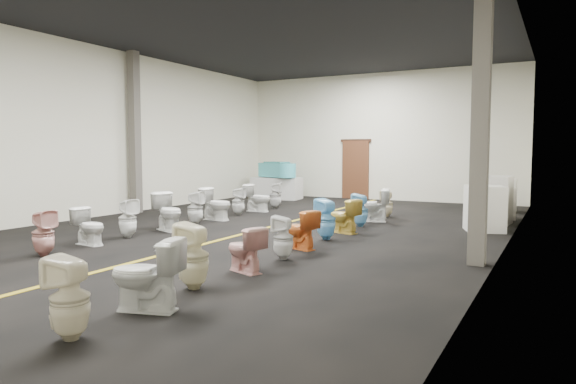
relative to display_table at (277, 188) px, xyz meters
The scene contains 36 objects.
floor 7.29m from the display_table, 63.16° to the right, with size 16.00×16.00×0.00m, color black.
ceiling 8.36m from the display_table, 63.16° to the right, with size 16.00×16.00×0.00m, color black.
wall_back 4.07m from the display_table, 24.61° to the left, with size 10.00×10.00×0.00m, color silver.
wall_left 6.97m from the display_table, 104.78° to the right, with size 16.00×16.00×0.00m, color silver.
wall_right 10.69m from the display_table, 38.09° to the right, with size 16.00×16.00×0.00m, color silver.
aisle_stripe 7.29m from the display_table, 63.16° to the right, with size 0.12×15.60×0.01m, color olive.
back_door 2.95m from the display_table, 30.17° to the left, with size 1.00×0.10×2.10m, color #562D19.
door_frame 3.36m from the display_table, 30.34° to the left, with size 1.15×0.08×0.10m, color #331C11.
column_left 5.98m from the display_table, 104.91° to the right, with size 0.25×0.25×4.50m, color #59544C.
column_right 11.49m from the display_table, 44.85° to the right, with size 0.25×0.25×4.50m, color #59544C.
display_table is the anchor object (origin of this frame).
bathtub 0.68m from the display_table, 116.57° to the left, with size 1.76×1.15×0.55m.
appliance_crate_a 8.87m from the display_table, 29.93° to the right, with size 0.77×0.77×0.99m, color silver.
appliance_crate_b 8.31m from the display_table, 22.36° to the right, with size 0.83×0.83×1.15m, color beige.
appliance_crate_c 7.98m from the display_table, 15.47° to the right, with size 0.74×0.74×0.84m, color silver.
appliance_crate_d 7.70m from the display_table, ahead, with size 0.66×0.66×0.94m, color silver.
toilet_left_3 10.84m from the display_table, 81.38° to the right, with size 0.35×0.36×0.78m, color #D69B93.
toilet_left_4 9.75m from the display_table, 81.38° to the right, with size 0.39×0.68×0.69m, color white.
toilet_left_5 8.84m from the display_table, 80.29° to the right, with size 0.35×0.36×0.78m, color white.
toilet_left_6 7.80m from the display_table, 78.14° to the right, with size 0.47×0.82×0.84m, color white.
toilet_left_7 6.83m from the display_table, 76.84° to the right, with size 0.36×0.37×0.81m, color white.
toilet_left_8 5.92m from the display_table, 75.42° to the right, with size 0.46×0.80×0.82m, color white.
toilet_left_9 4.88m from the display_table, 72.84° to the right, with size 0.34×0.35×0.76m, color silver.
toilet_left_10 3.94m from the display_table, 68.44° to the right, with size 0.44×0.77×0.79m, color white.
toilet_left_11 3.14m from the display_table, 61.27° to the right, with size 0.36×0.36×0.79m, color white.
toilet_right_0 14.08m from the display_table, 68.27° to the right, with size 0.36×0.36×0.79m, color beige.
toilet_right_1 13.18m from the display_table, 66.71° to the right, with size 0.45×0.79×0.80m, color silver.
toilet_right_2 12.27m from the display_table, 65.42° to the right, with size 0.38×0.39×0.85m, color #F3EAC4.
toilet_right_3 11.33m from the display_table, 62.85° to the right, with size 0.37×0.66×0.67m, color #DA9D96.
toilet_right_4 10.48m from the display_table, 59.96° to the right, with size 0.32×0.33×0.71m, color silver.
toilet_right_5 9.60m from the display_table, 58.08° to the right, with size 0.39×0.69×0.70m, color orange.
toilet_right_6 8.72m from the display_table, 54.15° to the right, with size 0.37×0.37×0.81m, color #7AC7F3.
toilet_right_7 7.96m from the display_table, 50.30° to the right, with size 0.41×0.72×0.73m, color gold.
toilet_right_8 7.17m from the display_table, 44.92° to the right, with size 0.34×0.35×0.76m, color #82C6EC.
toilet_right_9 6.53m from the display_table, 39.29° to the right, with size 0.46×0.80×0.82m, color white.
toilet_right_10 5.96m from the display_table, 31.34° to the right, with size 0.32×0.33×0.72m, color beige.
Camera 1 is at (5.86, -9.70, 1.74)m, focal length 32.00 mm.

